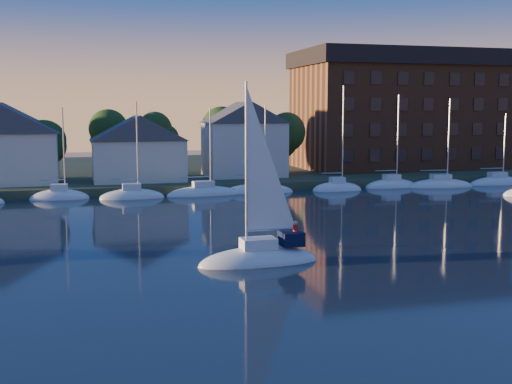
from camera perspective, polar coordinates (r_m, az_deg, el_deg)
name	(u,v)px	position (r m, az deg, el deg)	size (l,w,h in m)	color
ground	(406,342)	(28.42, 13.21, -12.89)	(260.00, 260.00, 0.00)	black
shoreline_land	(168,173)	(99.66, -7.84, 1.65)	(160.00, 50.00, 2.00)	#344126
wooden_dock	(194,192)	(77.06, -5.57, 0.03)	(120.00, 3.00, 1.00)	brown
clubhouse_west	(1,142)	(81.91, -21.76, 4.14)	(13.65, 9.45, 9.64)	beige
clubhouse_centre	(138,147)	(80.76, -10.44, 3.94)	(11.55, 8.40, 8.08)	beige
clubhouse_east	(244,138)	(85.04, -1.10, 4.81)	(10.50, 8.40, 9.80)	beige
condo_block	(401,109)	(100.01, 12.72, 7.18)	(31.00, 17.00, 17.40)	brown
tree_line	(193,129)	(87.66, -5.58, 5.62)	(93.40, 5.40, 8.90)	#3B2B1A
moored_fleet	(232,193)	(74.92, -2.16, -0.07)	(95.50, 2.40, 12.05)	white
hero_sailboat	(260,255)	(41.02, 0.40, -5.62)	(7.95, 2.74, 12.57)	white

